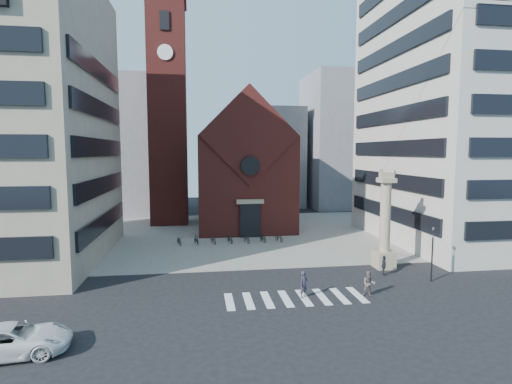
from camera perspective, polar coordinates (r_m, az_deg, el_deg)
ground at (r=31.42m, az=3.24°, el=-13.04°), size 120.00×120.00×0.00m
piazza at (r=49.55m, az=-1.17°, el=-5.98°), size 46.00×30.00×0.05m
zebra_crossing at (r=28.78m, az=5.58°, el=-14.85°), size 10.20×3.20×0.01m
church at (r=54.54m, az=-1.97°, el=3.53°), size 12.00×16.65×18.00m
campanile at (r=57.54m, az=-12.48°, el=11.25°), size 5.50×5.50×31.20m
building_right at (r=51.23m, az=28.26°, el=11.69°), size 18.00×22.00×32.00m
bg_block_left at (r=70.54m, az=-19.85°, el=6.16°), size 16.00×14.00×22.00m
bg_block_mid at (r=75.10m, az=0.91°, el=4.94°), size 14.00×12.00×18.00m
bg_block_right at (r=76.46m, az=13.30°, el=7.05°), size 16.00×14.00×24.00m
lion_column at (r=36.51m, az=17.94°, el=-5.03°), size 1.63×1.60×8.68m
traffic_light at (r=34.30m, az=23.87°, el=-7.94°), size 0.13×0.16×4.30m
white_car at (r=24.45m, az=-31.64°, el=-17.59°), size 5.93×3.30×1.57m
pedestrian_0 at (r=28.67m, az=6.84°, el=-12.98°), size 0.81×0.75×1.87m
pedestrian_1 at (r=29.80m, az=15.83°, el=-12.49°), size 1.03×0.90×1.80m
pedestrian_2 at (r=34.87m, az=17.80°, el=-9.98°), size 0.69×1.05×1.65m
scooter_0 at (r=44.40m, az=-10.91°, el=-6.83°), size 1.06×1.87×0.93m
scooter_1 at (r=44.34m, az=-8.51°, el=-6.74°), size 0.92×1.78×1.03m
scooter_2 at (r=44.38m, az=-6.12°, el=-6.76°), size 1.06×1.87×0.93m
scooter_3 at (r=44.47m, az=-3.72°, el=-6.65°), size 0.92×1.78×1.03m
scooter_4 at (r=44.66m, az=-1.35°, el=-6.65°), size 1.06×1.87×0.93m
scooter_5 at (r=44.90m, az=1.00°, el=-6.51°), size 0.92×1.78×1.03m
scooter_6 at (r=45.24m, az=3.33°, el=-6.49°), size 1.06×1.87×0.93m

